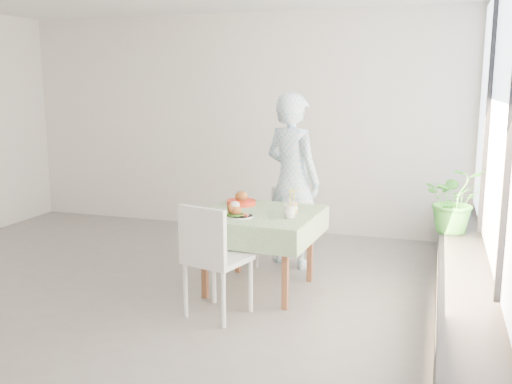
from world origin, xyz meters
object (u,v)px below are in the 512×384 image
(chair_near, at_px, (217,281))
(juice_cup_orange, at_px, (293,206))
(chair_far, at_px, (279,243))
(cafe_table, at_px, (259,242))
(diner, at_px, (292,180))
(main_dish, at_px, (236,212))
(potted_plant, at_px, (455,200))

(chair_near, height_order, juice_cup_orange, juice_cup_orange)
(chair_far, bearing_deg, cafe_table, -89.00)
(diner, height_order, main_dish, diner)
(diner, distance_m, main_dish, 1.10)
(chair_near, distance_m, potted_plant, 2.42)
(diner, bearing_deg, potted_plant, -156.63)
(chair_near, distance_m, diner, 1.66)
(main_dish, distance_m, potted_plant, 2.11)
(main_dish, relative_size, juice_cup_orange, 1.03)
(chair_far, bearing_deg, potted_plant, 0.81)
(diner, bearing_deg, chair_near, 106.45)
(diner, relative_size, potted_plant, 2.86)
(cafe_table, relative_size, chair_far, 1.36)
(juice_cup_orange, bearing_deg, cafe_table, -169.14)
(chair_far, xyz_separation_m, potted_plant, (1.73, 0.02, 0.57))
(cafe_table, xyz_separation_m, juice_cup_orange, (0.30, 0.06, 0.34))
(main_dish, xyz_separation_m, juice_cup_orange, (0.44, 0.30, 0.02))
(chair_near, xyz_separation_m, potted_plant, (1.86, 1.45, 0.52))
(chair_near, bearing_deg, juice_cup_orange, 59.21)
(chair_far, relative_size, potted_plant, 1.27)
(cafe_table, distance_m, potted_plant, 1.91)
(cafe_table, distance_m, diner, 0.94)
(cafe_table, height_order, main_dish, main_dish)
(cafe_table, xyz_separation_m, main_dish, (-0.14, -0.25, 0.33))
(diner, height_order, juice_cup_orange, diner)
(cafe_table, height_order, diner, diner)
(main_dish, xyz_separation_m, potted_plant, (1.85, 1.01, 0.03))
(chair_far, relative_size, main_dish, 2.98)
(cafe_table, distance_m, chair_near, 0.73)
(chair_near, bearing_deg, cafe_table, 77.95)
(main_dish, height_order, potted_plant, potted_plant)
(cafe_table, relative_size, main_dish, 4.04)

